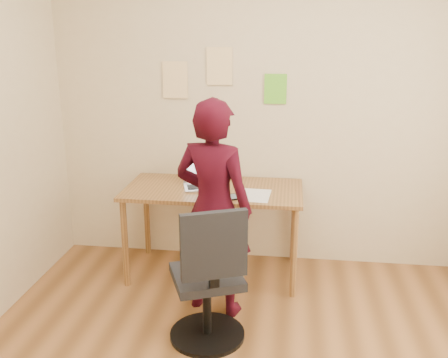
# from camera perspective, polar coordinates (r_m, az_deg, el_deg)

# --- Properties ---
(room) EXTENTS (3.58, 3.58, 2.78)m
(room) POSITION_cam_1_polar(r_m,az_deg,el_deg) (2.43, 2.03, 2.40)
(room) COLOR brown
(room) RESTS_ON ground
(desk) EXTENTS (1.40, 0.70, 0.74)m
(desk) POSITION_cam_1_polar(r_m,az_deg,el_deg) (3.98, -1.21, -2.23)
(desk) COLOR olive
(desk) RESTS_ON ground
(laptop) EXTENTS (0.39, 0.37, 0.24)m
(laptop) POSITION_cam_1_polar(r_m,az_deg,el_deg) (3.99, -2.29, -0.11)
(laptop) COLOR #B3B3BA
(laptop) RESTS_ON desk
(paper_sheet) EXTENTS (0.24, 0.33, 0.00)m
(paper_sheet) POSITION_cam_1_polar(r_m,az_deg,el_deg) (3.79, 3.57, -1.87)
(paper_sheet) COLOR white
(paper_sheet) RESTS_ON desk
(phone) EXTENTS (0.12, 0.15, 0.01)m
(phone) POSITION_cam_1_polar(r_m,az_deg,el_deg) (3.73, 1.06, -2.06)
(phone) COLOR black
(phone) RESTS_ON desk
(wall_note_left) EXTENTS (0.21, 0.00, 0.30)m
(wall_note_left) POSITION_cam_1_polar(r_m,az_deg,el_deg) (4.21, -5.61, 11.20)
(wall_note_left) COLOR #FFD898
(wall_note_left) RESTS_ON room
(wall_note_mid) EXTENTS (0.21, 0.00, 0.30)m
(wall_note_mid) POSITION_cam_1_polar(r_m,az_deg,el_deg) (4.13, -0.53, 12.76)
(wall_note_mid) COLOR #FFD898
(wall_note_mid) RESTS_ON room
(wall_note_right) EXTENTS (0.18, 0.00, 0.24)m
(wall_note_right) POSITION_cam_1_polar(r_m,az_deg,el_deg) (4.11, 5.90, 10.20)
(wall_note_right) COLOR #68CC2E
(wall_note_right) RESTS_ON room
(office_chair) EXTENTS (0.55, 0.56, 0.95)m
(office_chair) POSITION_cam_1_polar(r_m,az_deg,el_deg) (3.20, -1.72, -12.08)
(office_chair) COLOR black
(office_chair) RESTS_ON ground
(person) EXTENTS (0.64, 0.51, 1.53)m
(person) POSITION_cam_1_polar(r_m,az_deg,el_deg) (3.43, -1.21, -3.41)
(person) COLOR #330712
(person) RESTS_ON ground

